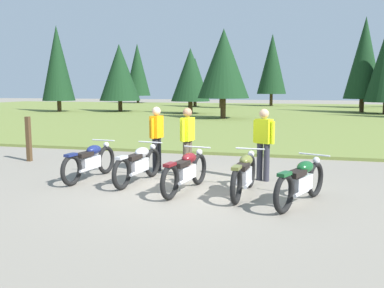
{
  "coord_description": "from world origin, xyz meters",
  "views": [
    {
      "loc": [
        2.3,
        -8.22,
        2.13
      ],
      "look_at": [
        0.0,
        0.6,
        0.9
      ],
      "focal_mm": 38.56,
      "sensor_mm": 36.0,
      "label": 1
    }
  ],
  "objects_px": {
    "motorcycle_olive": "(244,174)",
    "trail_marker_post": "(29,139)",
    "motorcycle_navy": "(90,161)",
    "motorcycle_british_green": "(301,181)",
    "motorcycle_maroon": "(186,171)",
    "motorcycle_silver": "(138,164)",
    "rider_in_hivis_vest": "(157,135)",
    "rider_with_back_turned": "(264,140)",
    "rider_near_row_end": "(187,138)"
  },
  "relations": [
    {
      "from": "motorcycle_silver",
      "to": "rider_with_back_turned",
      "type": "distance_m",
      "value": 2.92
    },
    {
      "from": "motorcycle_silver",
      "to": "rider_near_row_end",
      "type": "bearing_deg",
      "value": 45.8
    },
    {
      "from": "motorcycle_maroon",
      "to": "rider_in_hivis_vest",
      "type": "distance_m",
      "value": 2.29
    },
    {
      "from": "rider_near_row_end",
      "to": "rider_in_hivis_vest",
      "type": "xyz_separation_m",
      "value": [
        -0.93,
        0.39,
        0.0
      ]
    },
    {
      "from": "motorcycle_navy",
      "to": "motorcycle_olive",
      "type": "distance_m",
      "value": 3.74
    },
    {
      "from": "motorcycle_navy",
      "to": "motorcycle_british_green",
      "type": "relative_size",
      "value": 1.07
    },
    {
      "from": "rider_with_back_turned",
      "to": "rider_in_hivis_vest",
      "type": "relative_size",
      "value": 1.0
    },
    {
      "from": "motorcycle_navy",
      "to": "motorcycle_british_green",
      "type": "distance_m",
      "value": 4.9
    },
    {
      "from": "rider_with_back_turned",
      "to": "rider_near_row_end",
      "type": "bearing_deg",
      "value": 179.98
    },
    {
      "from": "motorcycle_navy",
      "to": "trail_marker_post",
      "type": "distance_m",
      "value": 3.44
    },
    {
      "from": "motorcycle_navy",
      "to": "motorcycle_british_green",
      "type": "xyz_separation_m",
      "value": [
        4.81,
        -0.96,
        0.0
      ]
    },
    {
      "from": "trail_marker_post",
      "to": "motorcycle_navy",
      "type": "bearing_deg",
      "value": -30.9
    },
    {
      "from": "motorcycle_maroon",
      "to": "motorcycle_olive",
      "type": "distance_m",
      "value": 1.21
    },
    {
      "from": "motorcycle_olive",
      "to": "trail_marker_post",
      "type": "xyz_separation_m",
      "value": [
        -6.65,
        2.3,
        0.22
      ]
    },
    {
      "from": "motorcycle_navy",
      "to": "trail_marker_post",
      "type": "relative_size",
      "value": 1.59
    },
    {
      "from": "motorcycle_navy",
      "to": "motorcycle_olive",
      "type": "relative_size",
      "value": 1.0
    },
    {
      "from": "motorcycle_navy",
      "to": "rider_near_row_end",
      "type": "height_order",
      "value": "rider_near_row_end"
    },
    {
      "from": "motorcycle_navy",
      "to": "trail_marker_post",
      "type": "xyz_separation_m",
      "value": [
        -2.94,
        1.76,
        0.22
      ]
    },
    {
      "from": "motorcycle_maroon",
      "to": "motorcycle_silver",
      "type": "bearing_deg",
      "value": 158.07
    },
    {
      "from": "rider_with_back_turned",
      "to": "motorcycle_british_green",
      "type": "bearing_deg",
      "value": -65.04
    },
    {
      "from": "motorcycle_british_green",
      "to": "rider_near_row_end",
      "type": "xyz_separation_m",
      "value": [
        -2.67,
        1.83,
        0.51
      ]
    },
    {
      "from": "motorcycle_navy",
      "to": "rider_in_hivis_vest",
      "type": "bearing_deg",
      "value": 46.2
    },
    {
      "from": "motorcycle_british_green",
      "to": "rider_with_back_turned",
      "type": "bearing_deg",
      "value": 114.96
    },
    {
      "from": "rider_in_hivis_vest",
      "to": "rider_with_back_turned",
      "type": "bearing_deg",
      "value": -8.17
    },
    {
      "from": "motorcycle_silver",
      "to": "rider_near_row_end",
      "type": "relative_size",
      "value": 1.25
    },
    {
      "from": "rider_near_row_end",
      "to": "rider_with_back_turned",
      "type": "bearing_deg",
      "value": -0.02
    },
    {
      "from": "motorcycle_maroon",
      "to": "motorcycle_british_green",
      "type": "relative_size",
      "value": 1.06
    },
    {
      "from": "motorcycle_olive",
      "to": "rider_in_hivis_vest",
      "type": "bearing_deg",
      "value": 144.12
    },
    {
      "from": "motorcycle_maroon",
      "to": "rider_near_row_end",
      "type": "xyz_separation_m",
      "value": [
        -0.35,
        1.43,
        0.51
      ]
    },
    {
      "from": "motorcycle_maroon",
      "to": "motorcycle_olive",
      "type": "xyz_separation_m",
      "value": [
        1.21,
        0.02,
        0.0
      ]
    },
    {
      "from": "motorcycle_british_green",
      "to": "rider_in_hivis_vest",
      "type": "bearing_deg",
      "value": 148.25
    },
    {
      "from": "motorcycle_silver",
      "to": "motorcycle_maroon",
      "type": "relative_size",
      "value": 1.0
    },
    {
      "from": "rider_in_hivis_vest",
      "to": "trail_marker_post",
      "type": "bearing_deg",
      "value": 173.22
    },
    {
      "from": "motorcycle_silver",
      "to": "motorcycle_olive",
      "type": "xyz_separation_m",
      "value": [
        2.47,
        -0.48,
        0.0
      ]
    },
    {
      "from": "motorcycle_maroon",
      "to": "motorcycle_navy",
      "type": "bearing_deg",
      "value": 167.38
    },
    {
      "from": "motorcycle_navy",
      "to": "motorcycle_british_green",
      "type": "bearing_deg",
      "value": -11.27
    },
    {
      "from": "rider_with_back_turned",
      "to": "motorcycle_olive",
      "type": "bearing_deg",
      "value": -100.1
    },
    {
      "from": "motorcycle_silver",
      "to": "motorcycle_navy",
      "type": "bearing_deg",
      "value": 177.53
    },
    {
      "from": "trail_marker_post",
      "to": "rider_in_hivis_vest",
      "type": "bearing_deg",
      "value": -6.78
    },
    {
      "from": "motorcycle_olive",
      "to": "rider_in_hivis_vest",
      "type": "distance_m",
      "value": 3.12
    },
    {
      "from": "motorcycle_navy",
      "to": "rider_near_row_end",
      "type": "relative_size",
      "value": 1.26
    },
    {
      "from": "motorcycle_silver",
      "to": "rider_with_back_turned",
      "type": "relative_size",
      "value": 1.25
    },
    {
      "from": "trail_marker_post",
      "to": "motorcycle_silver",
      "type": "bearing_deg",
      "value": -23.45
    },
    {
      "from": "motorcycle_british_green",
      "to": "motorcycle_olive",
      "type": "bearing_deg",
      "value": 159.07
    },
    {
      "from": "motorcycle_olive",
      "to": "rider_near_row_end",
      "type": "height_order",
      "value": "rider_near_row_end"
    },
    {
      "from": "motorcycle_navy",
      "to": "motorcycle_olive",
      "type": "height_order",
      "value": "same"
    },
    {
      "from": "motorcycle_silver",
      "to": "rider_with_back_turned",
      "type": "xyz_separation_m",
      "value": [
        2.72,
        0.93,
        0.51
      ]
    },
    {
      "from": "rider_near_row_end",
      "to": "motorcycle_british_green",
      "type": "bearing_deg",
      "value": -34.46
    },
    {
      "from": "motorcycle_maroon",
      "to": "trail_marker_post",
      "type": "distance_m",
      "value": 5.91
    },
    {
      "from": "motorcycle_olive",
      "to": "trail_marker_post",
      "type": "relative_size",
      "value": 1.6
    }
  ]
}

